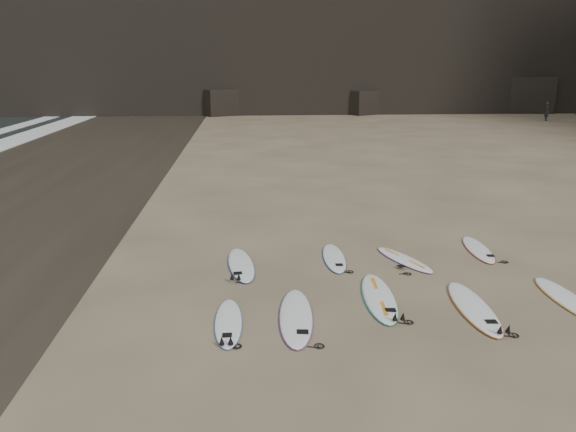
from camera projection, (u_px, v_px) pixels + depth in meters
name	position (u px, v px, depth m)	size (l,w,h in m)	color
ground	(404.00, 302.00, 12.08)	(240.00, 240.00, 0.00)	#897559
surfboard_0	(228.00, 322.00, 11.08)	(0.53, 2.20, 0.08)	white
surfboard_1	(296.00, 316.00, 11.32)	(0.66, 2.73, 0.10)	white
surfboard_2	(379.00, 297.00, 12.25)	(0.65, 2.73, 0.10)	white
surfboard_3	(474.00, 307.00, 11.74)	(0.66, 2.75, 0.10)	white
surfboard_4	(567.00, 299.00, 12.17)	(0.60, 2.50, 0.09)	white
surfboard_5	(241.00, 264.00, 14.23)	(0.61, 2.54, 0.09)	white
surfboard_6	(334.00, 257.00, 14.73)	(0.55, 2.28, 0.08)	white
surfboard_7	(404.00, 259.00, 14.60)	(0.53, 2.20, 0.08)	white
surfboard_8	(478.00, 249.00, 15.40)	(0.55, 2.31, 0.08)	white
person_a	(547.00, 111.00, 49.31)	(0.59, 0.39, 1.62)	black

